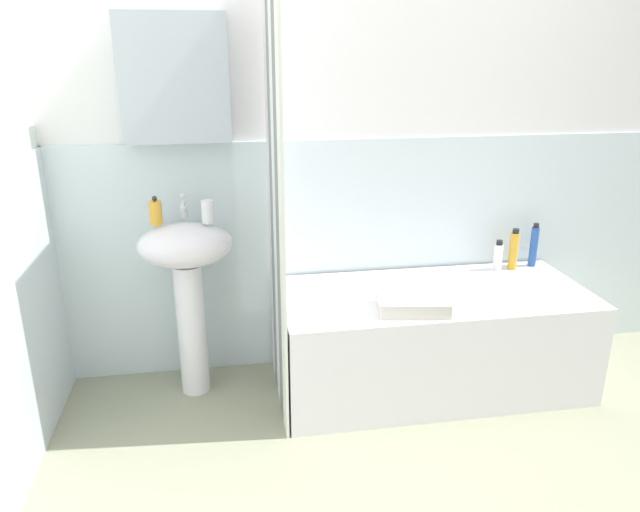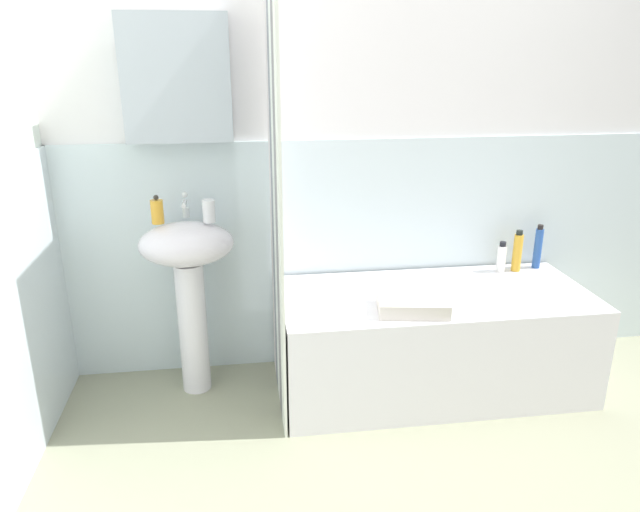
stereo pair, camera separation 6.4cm
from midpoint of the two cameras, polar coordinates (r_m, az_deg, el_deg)
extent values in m
cube|color=white|center=(3.03, 5.42, 11.25)|extent=(3.60, 0.05, 2.40)
cube|color=silver|center=(3.14, 5.21, 0.24)|extent=(3.60, 0.02, 1.20)
cube|color=silver|center=(2.83, -12.96, 16.29)|extent=(0.48, 0.12, 0.56)
cylinder|color=white|center=(2.97, -11.50, -6.79)|extent=(0.14, 0.14, 0.66)
ellipsoid|color=white|center=(2.81, -12.08, 1.15)|extent=(0.44, 0.34, 0.20)
cylinder|color=silver|center=(2.87, -12.14, 4.13)|extent=(0.03, 0.03, 0.05)
cylinder|color=silver|center=(2.81, -12.28, 4.95)|extent=(0.02, 0.10, 0.02)
sphere|color=silver|center=(2.85, -12.26, 5.78)|extent=(0.03, 0.03, 0.03)
cylinder|color=gold|center=(2.80, -14.74, 4.13)|extent=(0.06, 0.06, 0.11)
sphere|color=#2F2C27|center=(2.78, -14.86, 5.46)|extent=(0.02, 0.02, 0.02)
cylinder|color=white|center=(2.77, -9.99, 4.29)|extent=(0.06, 0.06, 0.11)
cube|color=white|center=(3.03, 11.37, -7.94)|extent=(1.49, 0.67, 0.51)
cube|color=white|center=(2.35, -3.08, 4.00)|extent=(0.01, 0.13, 2.00)
cube|color=gray|center=(2.48, -3.36, 4.80)|extent=(0.01, 0.13, 2.00)
cube|color=white|center=(2.61, -3.61, 5.53)|extent=(0.01, 0.13, 2.00)
cube|color=gray|center=(2.74, -3.84, 6.18)|extent=(0.01, 0.13, 2.00)
cube|color=white|center=(2.87, -4.05, 6.78)|extent=(0.01, 0.13, 2.00)
cylinder|color=#2853A5|center=(3.37, 20.72, 0.68)|extent=(0.04, 0.04, 0.21)
cylinder|color=black|center=(3.34, 20.96, 2.62)|extent=(0.03, 0.03, 0.02)
cylinder|color=gold|center=(3.29, 18.97, 0.29)|extent=(0.05, 0.05, 0.20)
cylinder|color=black|center=(3.26, 19.18, 2.14)|extent=(0.03, 0.03, 0.02)
cylinder|color=white|center=(3.26, 17.58, -0.27)|extent=(0.05, 0.05, 0.14)
cylinder|color=black|center=(3.24, 17.72, 1.11)|extent=(0.03, 0.03, 0.02)
cube|color=silver|center=(2.70, 9.56, -4.56)|extent=(0.34, 0.27, 0.07)
camera|label=1|loc=(0.03, -89.31, 0.24)|focal=33.29mm
camera|label=2|loc=(0.03, 90.69, -0.24)|focal=33.29mm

